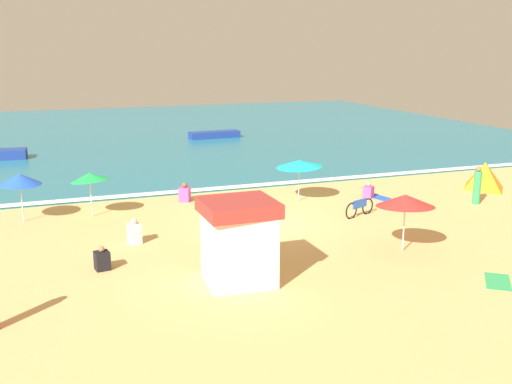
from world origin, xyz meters
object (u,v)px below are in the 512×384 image
at_px(beachgoer_0, 102,260).
at_px(beachgoer_3, 368,191).
at_px(beachgoer_6, 223,232).
at_px(small_boat_0, 214,135).
at_px(beach_umbrella_4, 299,164).
at_px(lifeguard_cabana, 239,241).
at_px(beach_umbrella_0, 20,179).
at_px(beachgoer_5, 185,193).
at_px(beach_umbrella_3, 90,177).
at_px(beachgoer_1, 477,186).
at_px(beach_umbrella_1, 405,201).
at_px(beach_tent, 484,175).
at_px(parked_bicycle, 360,207).
at_px(beachgoer_2, 134,233).

xyz_separation_m(beachgoer_0, beachgoer_3, (13.04, 5.41, 0.01)).
distance_m(beachgoer_6, small_boat_0, 26.91).
relative_size(beach_umbrella_4, beachgoer_0, 2.77).
relative_size(lifeguard_cabana, beach_umbrella_0, 1.07).
distance_m(beachgoer_5, beachgoer_6, 7.53).
distance_m(beach_umbrella_3, beachgoer_1, 17.27).
bearing_deg(beach_umbrella_0, beach_umbrella_1, -34.30).
relative_size(beach_tent, beachgoer_5, 2.48).
relative_size(beach_umbrella_4, beach_tent, 0.98).
height_order(beach_umbrella_1, beachgoer_0, beach_umbrella_1).
bearing_deg(beachgoer_0, beach_umbrella_0, 109.58).
bearing_deg(beachgoer_3, beach_umbrella_3, 174.54).
height_order(lifeguard_cabana, beachgoer_1, lifeguard_cabana).
bearing_deg(beachgoer_6, beachgoer_5, 86.47).
relative_size(parked_bicycle, beachgoer_5, 1.87).
distance_m(beach_umbrella_4, beach_tent, 9.99).
bearing_deg(beach_umbrella_1, beachgoer_1, 33.06).
distance_m(beach_umbrella_0, beachgoer_0, 7.39).
bearing_deg(beachgoer_6, small_boat_0, 74.19).
bearing_deg(small_boat_0, beach_umbrella_4, -95.23).
xyz_separation_m(beach_umbrella_3, beach_tent, (19.24, -1.54, -1.04)).
distance_m(beach_umbrella_4, small_boat_0, 20.29).
bearing_deg(beachgoer_2, lifeguard_cabana, -63.80).
distance_m(beach_umbrella_1, beachgoer_6, 6.46).
distance_m(parked_bicycle, small_boat_0, 23.45).
bearing_deg(parked_bicycle, beach_umbrella_3, 160.07).
bearing_deg(beachgoer_6, beachgoer_3, 30.02).
relative_size(beach_umbrella_1, beachgoer_5, 2.73).
bearing_deg(beach_umbrella_1, beach_umbrella_0, 145.70).
bearing_deg(beach_umbrella_1, parked_bicycle, 79.52).
bearing_deg(beach_umbrella_4, beachgoer_0, -148.06).
distance_m(beach_umbrella_3, beach_tent, 19.33).
bearing_deg(small_boat_0, beach_umbrella_3, -119.80).
relative_size(beach_umbrella_3, beach_tent, 1.01).
relative_size(beachgoer_1, beachgoer_6, 1.12).
distance_m(beach_umbrella_0, parked_bicycle, 14.13).
height_order(lifeguard_cabana, beachgoer_3, lifeguard_cabana).
height_order(beach_umbrella_4, beachgoer_3, beach_umbrella_4).
height_order(beach_umbrella_1, beachgoer_2, beach_umbrella_1).
distance_m(parked_bicycle, beachgoer_3, 3.34).
bearing_deg(beach_tent, beach_umbrella_3, 175.43).
xyz_separation_m(beach_tent, beachgoer_0, (-19.55, -5.09, -0.36)).
bearing_deg(beachgoer_3, parked_bicycle, -126.90).
relative_size(lifeguard_cabana, beachgoer_6, 1.63).
relative_size(beachgoer_0, beachgoer_3, 1.00).
xyz_separation_m(beach_umbrella_4, small_boat_0, (1.85, 20.16, -1.43)).
xyz_separation_m(beach_umbrella_1, beach_umbrella_4, (-0.53, 7.81, -0.06)).
relative_size(parked_bicycle, beachgoer_2, 1.78).
relative_size(lifeguard_cabana, beachgoer_3, 3.21).
distance_m(lifeguard_cabana, beach_umbrella_1, 6.43).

